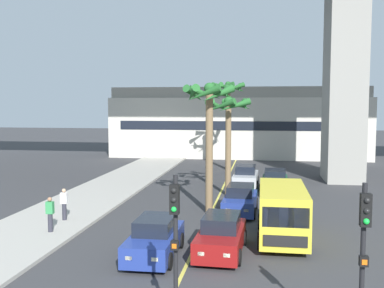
{
  "coord_description": "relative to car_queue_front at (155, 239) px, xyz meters",
  "views": [
    {
      "loc": [
        2.7,
        -3.46,
        5.97
      ],
      "look_at": [
        0.0,
        14.0,
        4.45
      ],
      "focal_mm": 41.91,
      "sensor_mm": 36.0,
      "label": 1
    }
  ],
  "objects": [
    {
      "name": "car_queue_front",
      "position": [
        0.0,
        0.0,
        0.0
      ],
      "size": [
        1.86,
        4.12,
        1.56
      ],
      "color": "navy",
      "rests_on": "ground"
    },
    {
      "name": "delivery_van",
      "position": [
        5.07,
        3.03,
        0.57
      ],
      "size": [
        2.16,
        5.25,
        2.36
      ],
      "color": "yellow",
      "rests_on": "ground"
    },
    {
      "name": "traffic_light_median_near",
      "position": [
        1.94,
        -5.8,
        1.99
      ],
      "size": [
        0.24,
        0.37,
        4.2
      ],
      "color": "black",
      "rests_on": "ground"
    },
    {
      "name": "palm_tree_near_median",
      "position": [
        1.24,
        7.59,
        4.98
      ],
      "size": [
        2.9,
        3.02,
        7.22
      ],
      "color": "brown",
      "rests_on": "ground"
    },
    {
      "name": "lane_stripe_center",
      "position": [
        1.39,
        10.61,
        -0.72
      ],
      "size": [
        0.14,
        56.0,
        0.01
      ],
      "primitive_type": "cube",
      "color": "#DBCC4C",
      "rests_on": "ground"
    },
    {
      "name": "pedestrian_far_along",
      "position": [
        -5.48,
        2.19,
        0.28
      ],
      "size": [
        0.34,
        0.22,
        1.62
      ],
      "color": "#2D2D38",
      "rests_on": "sidewalk_left"
    },
    {
      "name": "pier_building_backdrop",
      "position": [
        1.39,
        36.27,
        3.24
      ],
      "size": [
        29.2,
        8.04,
        8.04
      ],
      "color": "beige",
      "rests_on": "ground"
    },
    {
      "name": "traffic_light_right_far_corner",
      "position": [
        6.46,
        -6.29,
        1.99
      ],
      "size": [
        0.24,
        0.37,
        4.2
      ],
      "color": "black",
      "rests_on": "ground"
    },
    {
      "name": "car_queue_third",
      "position": [
        3.0,
        16.08,
        0.0
      ],
      "size": [
        1.92,
        4.14,
        1.56
      ],
      "color": "#B7BABF",
      "rests_on": "ground"
    },
    {
      "name": "pedestrian_near_crosswalk",
      "position": [
        -5.78,
        4.33,
        0.28
      ],
      "size": [
        0.34,
        0.22,
        1.62
      ],
      "color": "#2D2D38",
      "rests_on": "sidewalk_left"
    },
    {
      "name": "sidewalk_left",
      "position": [
        -6.61,
        2.61,
        -0.65
      ],
      "size": [
        4.8,
        80.0,
        0.15
      ],
      "primitive_type": "cube",
      "color": "#ADA89E",
      "rests_on": "ground"
    },
    {
      "name": "car_queue_fourth",
      "position": [
        5.08,
        14.11,
        0.0
      ],
      "size": [
        1.95,
        4.16,
        1.56
      ],
      "color": "#0C4728",
      "rests_on": "ground"
    },
    {
      "name": "car_queue_second",
      "position": [
        2.55,
        0.83,
        0.0
      ],
      "size": [
        1.96,
        4.16,
        1.56
      ],
      "color": "maroon",
      "rests_on": "ground"
    },
    {
      "name": "palm_tree_far_median",
      "position": [
        1.93,
        12.67,
        4.52
      ],
      "size": [
        3.22,
        3.34,
        6.57
      ],
      "color": "brown",
      "rests_on": "ground"
    },
    {
      "name": "car_queue_fifth",
      "position": [
        2.99,
        7.8,
        0.0
      ],
      "size": [
        1.94,
        4.15,
        1.56
      ],
      "color": "navy",
      "rests_on": "ground"
    },
    {
      "name": "palm_tree_mid_median",
      "position": [
        1.0,
        24.71,
        5.64
      ],
      "size": [
        3.32,
        3.37,
        8.19
      ],
      "color": "brown",
      "rests_on": "ground"
    }
  ]
}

